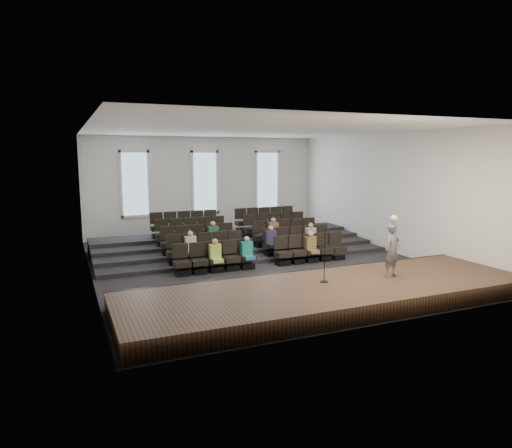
{
  "coord_description": "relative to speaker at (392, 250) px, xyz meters",
  "views": [
    {
      "loc": [
        -6.74,
        -15.56,
        4.08
      ],
      "look_at": [
        0.09,
        0.5,
        1.44
      ],
      "focal_mm": 32.0,
      "sensor_mm": 36.0,
      "label": 1
    }
  ],
  "objects": [
    {
      "name": "ground",
      "position": [
        -2.17,
        4.97,
        -1.3
      ],
      "size": [
        14.0,
        14.0,
        0.0
      ],
      "primitive_type": "plane",
      "color": "black",
      "rests_on": "ground"
    },
    {
      "name": "ceiling",
      "position": [
        -2.17,
        4.97,
        3.71
      ],
      "size": [
        12.0,
        14.0,
        0.02
      ],
      "primitive_type": "cube",
      "color": "white",
      "rests_on": "ground"
    },
    {
      "name": "wall_back",
      "position": [
        -2.17,
        11.99,
        1.2
      ],
      "size": [
        12.0,
        0.04,
        5.0
      ],
      "primitive_type": "cube",
      "color": "silver",
      "rests_on": "ground"
    },
    {
      "name": "wall_front",
      "position": [
        -2.17,
        -2.05,
        1.2
      ],
      "size": [
        12.0,
        0.04,
        5.0
      ],
      "primitive_type": "cube",
      "color": "silver",
      "rests_on": "ground"
    },
    {
      "name": "wall_left",
      "position": [
        -8.19,
        4.97,
        1.2
      ],
      "size": [
        0.04,
        14.0,
        5.0
      ],
      "primitive_type": "cube",
      "color": "silver",
      "rests_on": "ground"
    },
    {
      "name": "wall_right",
      "position": [
        3.85,
        4.97,
        1.2
      ],
      "size": [
        0.04,
        14.0,
        5.0
      ],
      "primitive_type": "cube",
      "color": "silver",
      "rests_on": "ground"
    },
    {
      "name": "stage",
      "position": [
        -2.17,
        -0.13,
        -1.05
      ],
      "size": [
        11.8,
        3.6,
        0.5
      ],
      "primitive_type": "cube",
      "color": "#49341F",
      "rests_on": "ground"
    },
    {
      "name": "stage_lip",
      "position": [
        -2.17,
        1.64,
        -1.05
      ],
      "size": [
        11.8,
        0.06,
        0.52
      ],
      "primitive_type": "cube",
      "color": "black",
      "rests_on": "ground"
    },
    {
      "name": "risers",
      "position": [
        -2.17,
        8.14,
        -1.1
      ],
      "size": [
        11.8,
        4.8,
        0.6
      ],
      "color": "black",
      "rests_on": "ground"
    },
    {
      "name": "seating_rows",
      "position": [
        -2.17,
        6.51,
        -0.61
      ],
      "size": [
        6.8,
        4.7,
        1.67
      ],
      "color": "black",
      "rests_on": "ground"
    },
    {
      "name": "windows",
      "position": [
        -2.17,
        11.92,
        1.4
      ],
      "size": [
        8.44,
        0.1,
        3.24
      ],
      "color": "white",
      "rests_on": "wall_back"
    },
    {
      "name": "audience",
      "position": [
        -2.17,
        5.29,
        -0.48
      ],
      "size": [
        5.45,
        2.64,
        1.1
      ],
      "color": "#A6D053",
      "rests_on": "seating_rows"
    },
    {
      "name": "speaker",
      "position": [
        0.0,
        0.0,
        0.0
      ],
      "size": [
        0.65,
        0.51,
        1.59
      ],
      "primitive_type": "imported",
      "rotation": [
        0.0,
        0.0,
        0.24
      ],
      "color": "#595654",
      "rests_on": "stage"
    },
    {
      "name": "mic_stand",
      "position": [
        -2.18,
        0.26,
        -0.37
      ],
      "size": [
        0.24,
        0.24,
        1.43
      ],
      "color": "black",
      "rests_on": "stage"
    }
  ]
}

